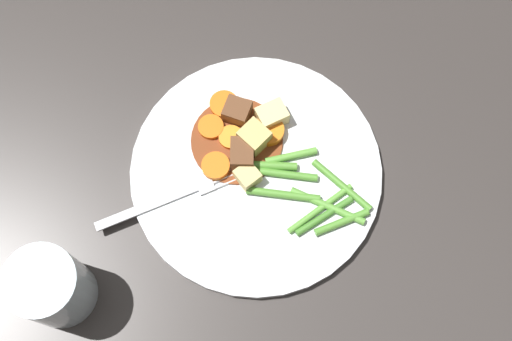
% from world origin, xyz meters
% --- Properties ---
extents(ground_plane, '(3.00, 3.00, 0.00)m').
position_xyz_m(ground_plane, '(0.00, 0.00, 0.00)').
color(ground_plane, '#383330').
extents(dinner_plate, '(0.27, 0.27, 0.01)m').
position_xyz_m(dinner_plate, '(0.00, 0.00, 0.01)').
color(dinner_plate, white).
rests_on(dinner_plate, ground_plane).
extents(stew_sauce, '(0.10, 0.10, 0.00)m').
position_xyz_m(stew_sauce, '(0.04, -0.01, 0.01)').
color(stew_sauce, brown).
rests_on(stew_sauce, dinner_plate).
extents(carrot_slice_0, '(0.04, 0.04, 0.01)m').
position_xyz_m(carrot_slice_0, '(0.02, -0.04, 0.02)').
color(carrot_slice_0, orange).
rests_on(carrot_slice_0, dinner_plate).
extents(carrot_slice_1, '(0.04, 0.04, 0.01)m').
position_xyz_m(carrot_slice_1, '(0.08, -0.03, 0.02)').
color(carrot_slice_1, orange).
rests_on(carrot_slice_1, dinner_plate).
extents(carrot_slice_2, '(0.03, 0.03, 0.01)m').
position_xyz_m(carrot_slice_2, '(0.05, -0.01, 0.02)').
color(carrot_slice_2, orange).
rests_on(carrot_slice_2, dinner_plate).
extents(carrot_slice_3, '(0.04, 0.04, 0.01)m').
position_xyz_m(carrot_slice_3, '(0.07, -0.00, 0.02)').
color(carrot_slice_3, orange).
rests_on(carrot_slice_3, dinner_plate).
extents(carrot_slice_4, '(0.04, 0.04, 0.01)m').
position_xyz_m(carrot_slice_4, '(0.03, 0.03, 0.02)').
color(carrot_slice_4, orange).
rests_on(carrot_slice_4, dinner_plate).
extents(potato_chunk_0, '(0.03, 0.03, 0.03)m').
position_xyz_m(potato_chunk_0, '(0.02, -0.02, 0.03)').
color(potato_chunk_0, '#DBBC6B').
rests_on(potato_chunk_0, dinner_plate).
extents(potato_chunk_1, '(0.03, 0.03, 0.02)m').
position_xyz_m(potato_chunk_1, '(0.00, 0.01, 0.02)').
color(potato_chunk_1, '#E5CC7A').
rests_on(potato_chunk_1, dinner_plate).
extents(potato_chunk_2, '(0.03, 0.04, 0.02)m').
position_xyz_m(potato_chunk_2, '(0.03, -0.06, 0.02)').
color(potato_chunk_2, '#EAD68C').
rests_on(potato_chunk_2, dinner_plate).
extents(meat_chunk_0, '(0.04, 0.03, 0.03)m').
position_xyz_m(meat_chunk_0, '(0.06, -0.03, 0.02)').
color(meat_chunk_0, brown).
rests_on(meat_chunk_0, dinner_plate).
extents(meat_chunk_1, '(0.04, 0.04, 0.03)m').
position_xyz_m(meat_chunk_1, '(0.02, 0.00, 0.02)').
color(meat_chunk_1, brown).
rests_on(meat_chunk_1, dinner_plate).
extents(green_bean_0, '(0.07, 0.05, 0.01)m').
position_xyz_m(green_bean_0, '(-0.02, -0.02, 0.02)').
color(green_bean_0, '#599E38').
rests_on(green_bean_0, dinner_plate).
extents(green_bean_1, '(0.08, 0.01, 0.01)m').
position_xyz_m(green_bean_1, '(-0.08, -0.05, 0.02)').
color(green_bean_1, '#599E38').
rests_on(green_bean_1, dinner_plate).
extents(green_bean_2, '(0.02, 0.07, 0.01)m').
position_xyz_m(green_bean_2, '(-0.09, -0.01, 0.02)').
color(green_bean_2, '#4C8E33').
rests_on(green_bean_2, dinner_plate).
extents(green_bean_3, '(0.04, 0.05, 0.01)m').
position_xyz_m(green_bean_3, '(-0.02, -0.04, 0.02)').
color(green_bean_3, '#66AD42').
rests_on(green_bean_3, dinner_plate).
extents(green_bean_4, '(0.03, 0.06, 0.01)m').
position_xyz_m(green_bean_4, '(-0.11, -0.02, 0.02)').
color(green_bean_4, '#599E38').
rests_on(green_bean_4, dinner_plate).
extents(green_bean_5, '(0.02, 0.08, 0.01)m').
position_xyz_m(green_bean_5, '(-0.08, -0.02, 0.02)').
color(green_bean_5, '#66AD42').
rests_on(green_bean_5, dinner_plate).
extents(green_bean_6, '(0.07, 0.05, 0.01)m').
position_xyz_m(green_bean_6, '(-0.04, -0.00, 0.02)').
color(green_bean_6, '#599E38').
rests_on(green_bean_6, dinner_plate).
extents(green_bean_7, '(0.08, 0.04, 0.01)m').
position_xyz_m(green_bean_7, '(-0.08, -0.02, 0.02)').
color(green_bean_7, '#66AD42').
rests_on(green_bean_7, dinner_plate).
extents(green_bean_8, '(0.05, 0.05, 0.01)m').
position_xyz_m(green_bean_8, '(-0.01, -0.01, 0.02)').
color(green_bean_8, '#599E38').
rests_on(green_bean_8, dinner_plate).
extents(fork, '(0.08, 0.17, 0.00)m').
position_xyz_m(fork, '(0.04, 0.08, 0.01)').
color(fork, silver).
rests_on(fork, dinner_plate).
extents(water_glass, '(0.07, 0.07, 0.09)m').
position_xyz_m(water_glass, '(0.05, 0.23, 0.05)').
color(water_glass, silver).
rests_on(water_glass, ground_plane).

